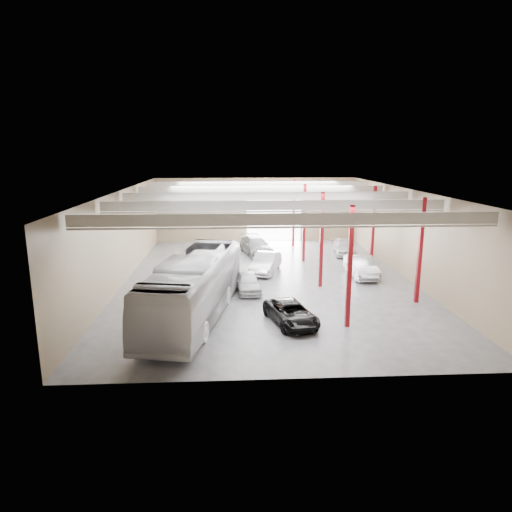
{
  "coord_description": "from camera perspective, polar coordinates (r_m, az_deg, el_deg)",
  "views": [
    {
      "loc": [
        -2.83,
        -34.37,
        9.86
      ],
      "look_at": [
        -0.96,
        -1.2,
        2.2
      ],
      "focal_mm": 32.0,
      "sensor_mm": 36.0,
      "label": 1
    }
  ],
  "objects": [
    {
      "name": "car_row_a",
      "position": [
        32.7,
        -1.02,
        -3.29
      ],
      "size": [
        1.99,
        4.22,
        1.39
      ],
      "primitive_type": "imported",
      "rotation": [
        0.0,
        0.0,
        0.09
      ],
      "color": "silver",
      "rests_on": "ground"
    },
    {
      "name": "car_right_far",
      "position": [
        45.1,
        10.97,
        1.14
      ],
      "size": [
        2.44,
        4.83,
        1.58
      ],
      "primitive_type": "imported",
      "rotation": [
        0.0,
        0.0,
        -0.13
      ],
      "color": "silver",
      "rests_on": "ground"
    },
    {
      "name": "car_right_near",
      "position": [
        37.52,
        13.02,
        -1.27
      ],
      "size": [
        1.77,
        5.06,
        1.67
      ],
      "primitive_type": "imported",
      "rotation": [
        0.0,
        0.0,
        -0.0
      ],
      "color": "#B1B1B6",
      "rests_on": "ground"
    },
    {
      "name": "depot_shell",
      "position": [
        35.31,
        1.62,
        5.03
      ],
      "size": [
        22.12,
        32.12,
        7.06
      ],
      "color": "#4D4D52",
      "rests_on": "ground"
    },
    {
      "name": "coach_bus",
      "position": [
        27.63,
        -7.69,
        -3.85
      ],
      "size": [
        5.74,
        14.08,
        3.82
      ],
      "primitive_type": "imported",
      "rotation": [
        0.0,
        0.0,
        -0.19
      ],
      "color": "silver",
      "rests_on": "ground"
    },
    {
      "name": "car_row_c",
      "position": [
        44.58,
        -0.02,
        1.28
      ],
      "size": [
        3.51,
        6.01,
        1.64
      ],
      "primitive_type": "imported",
      "rotation": [
        0.0,
        0.0,
        0.23
      ],
      "color": "slate",
      "rests_on": "ground"
    },
    {
      "name": "car_row_b",
      "position": [
        37.78,
        1.22,
        -0.86
      ],
      "size": [
        3.16,
        5.29,
        1.65
      ],
      "primitive_type": "imported",
      "rotation": [
        0.0,
        0.0,
        -0.3
      ],
      "color": "silver",
      "rests_on": "ground"
    },
    {
      "name": "black_sedan",
      "position": [
        26.83,
        4.4,
        -7.14
      ],
      "size": [
        3.27,
        5.05,
        1.29
      ],
      "primitive_type": "imported",
      "rotation": [
        0.0,
        0.0,
        0.26
      ],
      "color": "black",
      "rests_on": "ground"
    }
  ]
}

